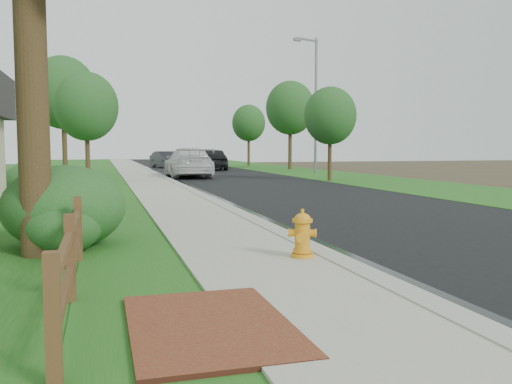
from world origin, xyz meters
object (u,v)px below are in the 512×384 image
object	(u,v)px
ranch_fence	(85,204)
dark_car_mid	(213,159)
streetlight	(314,97)
white_suv	(188,163)
fire_hydrant	(302,235)

from	to	relation	value
ranch_fence	dark_car_mid	distance (m)	32.78
dark_car_mid	streetlight	distance (m)	10.59
white_suv	streetlight	xyz separation A→B (m)	(9.58, 2.91, 4.54)
fire_hydrant	dark_car_mid	distance (m)	36.44
ranch_fence	streetlight	bearing A→B (deg)	57.57
white_suv	streetlight	distance (m)	10.99
white_suv	dark_car_mid	world-z (taller)	white_suv
white_suv	ranch_fence	bearing A→B (deg)	76.17
white_suv	streetlight	size ratio (longest dim) A/B	0.65
ranch_fence	streetlight	distance (m)	28.71
fire_hydrant	streetlight	bearing A→B (deg)	67.66
dark_car_mid	fire_hydrant	bearing A→B (deg)	86.49
ranch_fence	streetlight	xyz separation A→B (m)	(15.18, 23.88, 4.85)
white_suv	streetlight	bearing A→B (deg)	-161.96
ranch_fence	streetlight	world-z (taller)	streetlight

